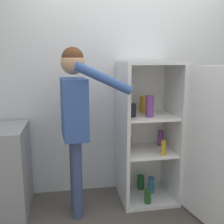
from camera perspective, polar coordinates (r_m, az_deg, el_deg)
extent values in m
cube|color=silver|center=(3.14, 2.81, 5.76)|extent=(7.00, 0.06, 2.55)
cube|color=silver|center=(3.25, 7.44, -17.52)|extent=(0.61, 0.58, 0.04)
cube|color=silver|center=(2.85, 8.23, 10.53)|extent=(0.61, 0.58, 0.04)
cube|color=white|center=(3.21, 6.33, -3.14)|extent=(0.61, 0.03, 1.49)
cube|color=silver|center=(2.88, 2.33, -4.74)|extent=(0.04, 0.58, 1.49)
cube|color=silver|center=(3.06, 12.98, -4.10)|extent=(0.04, 0.58, 1.49)
cube|color=white|center=(3.02, 7.70, -8.42)|extent=(0.54, 0.51, 0.02)
cube|color=white|center=(2.91, 7.91, -0.88)|extent=(0.54, 0.51, 0.02)
cube|color=silver|center=(2.60, 20.07, -7.25)|extent=(0.16, 0.61, 1.49)
cylinder|color=#723884|center=(3.16, 10.49, -5.60)|extent=(0.06, 0.06, 0.19)
cylinder|color=black|center=(2.78, 4.43, 0.37)|extent=(0.08, 0.08, 0.14)
cylinder|color=maroon|center=(3.04, 3.51, -6.60)|extent=(0.07, 0.07, 0.14)
cylinder|color=#1E5123|center=(3.30, 6.25, -14.94)|extent=(0.08, 0.08, 0.17)
cylinder|color=#B78C1E|center=(2.87, 11.12, -7.63)|extent=(0.05, 0.05, 0.17)
cylinder|color=#723884|center=(2.79, 8.16, 1.22)|extent=(0.09, 0.09, 0.23)
cylinder|color=beige|center=(3.31, 2.98, -14.56)|extent=(0.07, 0.07, 0.20)
cylinder|color=#B78C1E|center=(3.02, 6.78, 1.67)|extent=(0.07, 0.07, 0.19)
cylinder|color=#1E5123|center=(3.03, 7.77, -17.78)|extent=(0.07, 0.07, 0.15)
cylinder|color=teal|center=(3.23, 8.49, -15.46)|extent=(0.08, 0.08, 0.19)
cylinder|color=#384770|center=(2.85, -8.06, -12.94)|extent=(0.10, 0.10, 0.82)
cylinder|color=#384770|center=(2.70, -7.61, -14.35)|extent=(0.10, 0.10, 0.82)
cube|color=#335193|center=(2.56, -8.26, 0.77)|extent=(0.26, 0.42, 0.58)
sphere|color=tan|center=(2.52, -8.55, 10.62)|extent=(0.23, 0.23, 0.23)
sphere|color=#4C2D19|center=(2.52, -8.57, 11.52)|extent=(0.21, 0.21, 0.21)
cylinder|color=#335193|center=(2.79, -8.80, 1.00)|extent=(0.08, 0.08, 0.55)
cylinder|color=#335193|center=(2.34, -1.75, 7.29)|extent=(0.54, 0.13, 0.31)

